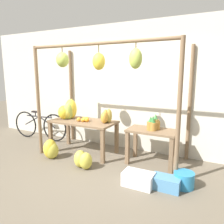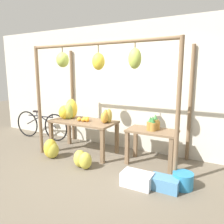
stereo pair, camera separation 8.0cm
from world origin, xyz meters
The scene contains 15 objects.
ground_plane centered at (0.00, 0.00, 0.00)m, with size 20.00×20.00×0.00m, color #665B4C.
shop_wall_back centered at (0.00, 1.60, 1.40)m, with size 8.00×0.08×2.80m.
stall_awning centered at (-0.01, 0.65, 1.61)m, with size 2.94×1.25×2.26m.
display_table_main centered at (-0.63, 0.86, 0.61)m, with size 1.41×0.71×0.72m.
display_table_side centered at (0.87, 0.95, 0.53)m, with size 0.93×0.52×0.68m.
banana_pile_on_table centered at (-1.05, 0.87, 0.89)m, with size 0.43×0.44×0.44m.
orange_pile centered at (-0.57, 0.80, 0.76)m, with size 0.27×0.23×0.10m.
pineapple_cluster centered at (0.90, 0.96, 0.80)m, with size 0.22×0.25×0.30m.
banana_pile_ground_left centered at (-1.04, 0.28, 0.19)m, with size 0.37×0.37×0.40m.
banana_pile_ground_right centered at (-0.20, 0.19, 0.16)m, with size 0.46×0.35×0.32m.
fruit_crate_white centered at (0.94, 0.06, 0.11)m, with size 0.47×0.28×0.22m.
blue_bucket centered at (1.58, 0.34, 0.12)m, with size 0.31×0.31×0.24m.
parked_bicycle centered at (-2.21, 1.14, 0.37)m, with size 1.66×0.16×0.74m.
papaya_pile centered at (-0.09, 0.91, 0.85)m, with size 0.25×0.28×0.29m.
fruit_crate_purple centered at (1.35, 0.16, 0.10)m, with size 0.43×0.25×0.20m.
Camera 2 is at (2.09, -2.88, 1.75)m, focal length 35.00 mm.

